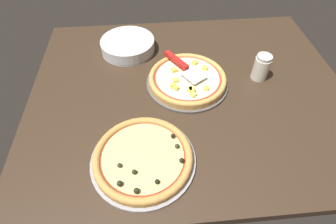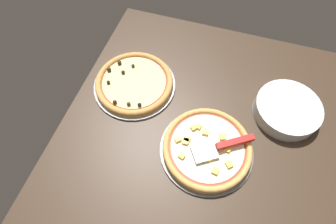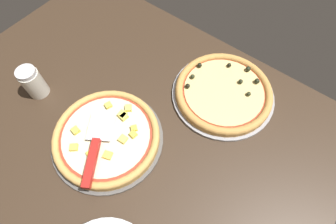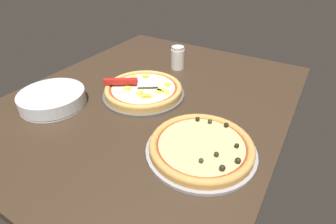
{
  "view_description": "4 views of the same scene",
  "coord_description": "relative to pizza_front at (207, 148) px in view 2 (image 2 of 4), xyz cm",
  "views": [
    {
      "loc": [
        15.9,
        76.27,
        74.24
      ],
      "look_at": [
        10.18,
        14.07,
        3.0
      ],
      "focal_mm": 28.0,
      "sensor_mm": 36.0,
      "label": 1
    },
    {
      "loc": [
        -37.29,
        -0.86,
        89.49
      ],
      "look_at": [
        10.18,
        14.07,
        3.0
      ],
      "focal_mm": 28.0,
      "sensor_mm": 36.0,
      "label": 2
    },
    {
      "loc": [
        34.46,
        -17.62,
        74.01
      ],
      "look_at": [
        10.18,
        14.07,
        3.0
      ],
      "focal_mm": 28.0,
      "sensor_mm": 36.0,
      "label": 3
    },
    {
      "loc": [
        76.54,
        54.02,
        54.94
      ],
      "look_at": [
        10.18,
        14.07,
        3.0
      ],
      "focal_mm": 28.0,
      "sensor_mm": 36.0,
      "label": 4
    }
  ],
  "objects": [
    {
      "name": "pizza_front",
      "position": [
        0.0,
        0.0,
        0.0
      ],
      "size": [
        31.73,
        31.73,
        3.72
      ],
      "color": "tan",
      "rests_on": "pizza_pan_front"
    },
    {
      "name": "pizza_pan_front",
      "position": [
        0.0,
        -0.02,
        -2.21
      ],
      "size": [
        33.76,
        33.76,
        1.0
      ],
      "primitive_type": "cylinder",
      "color": "#565451",
      "rests_on": "ground_plane"
    },
    {
      "name": "plate_stack",
      "position": [
        24.5,
        -25.75,
        0.09
      ],
      "size": [
        24.85,
        24.85,
        5.6
      ],
      "color": "silver",
      "rests_on": "ground_plane"
    },
    {
      "name": "serving_spatula",
      "position": [
        2.5,
        -6.89,
        2.84
      ],
      "size": [
        16.06,
        21.2,
        2.0
      ],
      "color": "silver",
      "rests_on": "pizza_front"
    },
    {
      "name": "pizza_back",
      "position": [
        19.22,
        35.18,
        -0.4
      ],
      "size": [
        31.9,
        31.9,
        3.7
      ],
      "color": "#C68E47",
      "rests_on": "pizza_pan_back"
    },
    {
      "name": "ground_plane",
      "position": [
        -0.56,
        3.49,
        -4.51
      ],
      "size": [
        128.48,
        105.46,
        3.6
      ],
      "primitive_type": "cube",
      "color": "#38281C"
    },
    {
      "name": "pizza_pan_back",
      "position": [
        19.23,
        35.14,
        -2.21
      ],
      "size": [
        33.93,
        33.93,
        1.0
      ],
      "primitive_type": "cylinder",
      "color": "#939399",
      "rests_on": "ground_plane"
    }
  ]
}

